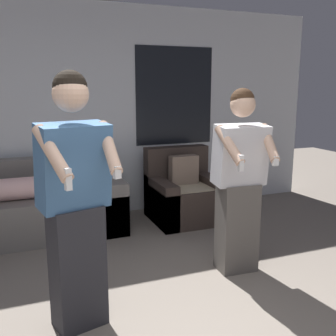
% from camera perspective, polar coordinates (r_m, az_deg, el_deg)
% --- Properties ---
extents(wall_back, '(6.69, 0.07, 2.70)m').
position_cam_1_polar(wall_back, '(5.11, -12.50, 7.83)').
color(wall_back, silver).
rests_on(wall_back, ground_plane).
extents(couch, '(1.74, 0.87, 0.85)m').
position_cam_1_polar(couch, '(4.76, -17.27, -5.35)').
color(couch, slate).
rests_on(couch, ground_plane).
extents(armchair, '(0.84, 0.81, 0.91)m').
position_cam_1_polar(armchair, '(5.03, 2.34, -3.95)').
color(armchair, '#332823').
rests_on(armchair, ground_plane).
extents(person_left, '(0.53, 0.56, 1.78)m').
position_cam_1_polar(person_left, '(2.72, -13.30, -5.00)').
color(person_left, '#28282D').
rests_on(person_left, ground_plane).
extents(person_right, '(0.52, 0.49, 1.67)m').
position_cam_1_polar(person_right, '(3.57, 10.31, -2.09)').
color(person_right, '#56514C').
rests_on(person_right, ground_plane).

